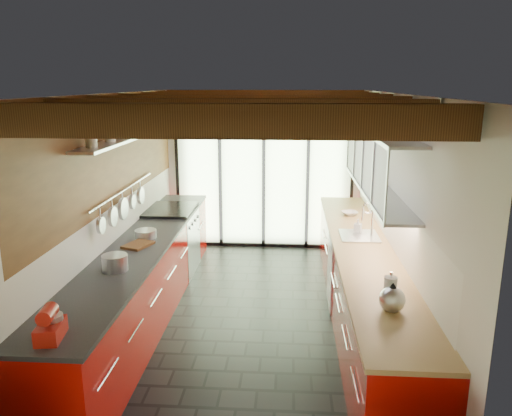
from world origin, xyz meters
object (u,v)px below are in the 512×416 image
paper_towel (390,291)px  soap_bottle (358,226)px  kettle (392,298)px  bowl (350,213)px  stand_mixer (51,325)px

paper_towel → soap_bottle: size_ratio=1.60×
kettle → bowl: bearing=90.0°
stand_mixer → kettle: 2.62m
soap_bottle → paper_towel: bearing=-90.0°
stand_mixer → paper_towel: bearing=15.9°
kettle → soap_bottle: bearing=90.0°
stand_mixer → bowl: bearing=55.0°
stand_mixer → bowl: stand_mixer is taller
stand_mixer → bowl: size_ratio=1.41×
bowl → stand_mixer: bearing=-125.0°
kettle → soap_bottle: kettle is taller
soap_bottle → stand_mixer: bearing=-132.6°
paper_towel → bowl: bearing=90.0°
paper_towel → bowl: size_ratio=1.36×
kettle → soap_bottle: (0.00, 2.13, -0.02)m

